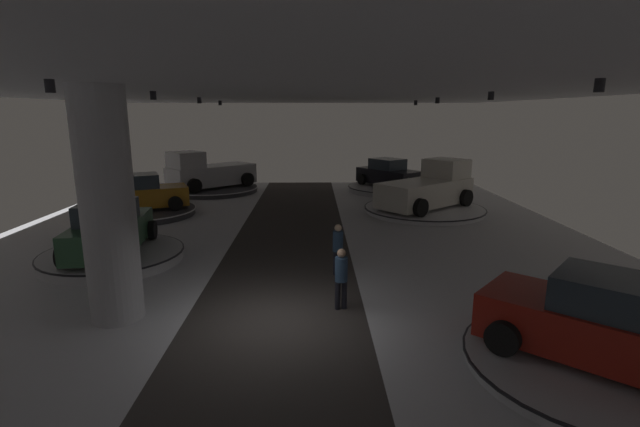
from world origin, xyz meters
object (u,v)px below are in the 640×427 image
at_px(display_platform_far_left, 143,212).
at_px(display_car_near_right, 602,323).
at_px(display_platform_far_right, 424,209).
at_px(display_car_far_left, 141,194).
at_px(display_platform_mid_left, 113,256).
at_px(display_car_deep_right, 389,174).
at_px(visitor_walking_near, 338,246).
at_px(display_platform_deep_right, 388,188).
at_px(pickup_truck_deep_left, 207,173).
at_px(column_left, 108,207).
at_px(display_platform_near_right, 594,364).
at_px(display_car_mid_left, 110,229).
at_px(display_platform_deep_left, 213,189).
at_px(pickup_truck_far_right, 429,188).
at_px(visitor_walking_far, 341,275).

bearing_deg(display_platform_far_left, display_car_near_right, -45.26).
distance_m(display_car_near_right, display_platform_far_right, 14.41).
bearing_deg(display_car_near_right, display_car_far_left, 134.82).
distance_m(display_platform_mid_left, display_platform_far_right, 14.42).
height_order(display_car_deep_right, display_platform_far_right, display_car_deep_right).
bearing_deg(visitor_walking_near, display_car_deep_right, 75.15).
height_order(display_platform_deep_right, visitor_walking_near, visitor_walking_near).
bearing_deg(display_car_far_left, pickup_truck_deep_left, 75.09).
bearing_deg(column_left, display_platform_mid_left, 114.42).
xyz_separation_m(display_platform_far_left, display_platform_near_right, (13.67, -13.80, -0.04)).
height_order(column_left, display_platform_near_right, column_left).
relative_size(pickup_truck_deep_left, display_car_mid_left, 1.21).
height_order(display_platform_far_left, display_car_near_right, display_car_near_right).
distance_m(pickup_truck_deep_left, display_platform_mid_left, 13.57).
bearing_deg(pickup_truck_deep_left, display_car_deep_right, 1.26).
bearing_deg(column_left, display_platform_deep_left, 94.95).
bearing_deg(column_left, pickup_truck_far_right, 48.78).
height_order(display_platform_deep_left, display_platform_deep_right, display_platform_deep_right).
xyz_separation_m(display_platform_deep_left, display_car_near_right, (11.76, -20.52, 0.84)).
bearing_deg(visitor_walking_near, display_platform_far_right, 61.64).
bearing_deg(column_left, visitor_walking_far, 4.29).
xyz_separation_m(display_platform_near_right, visitor_walking_far, (-4.73, 2.91, 0.77)).
distance_m(column_left, pickup_truck_deep_left, 17.94).
distance_m(display_car_mid_left, visitor_walking_far, 8.31).
bearing_deg(display_platform_far_right, column_left, -131.03).
xyz_separation_m(pickup_truck_deep_left, pickup_truck_far_right, (12.36, -5.72, -0.06)).
xyz_separation_m(display_car_deep_right, display_platform_mid_left, (-11.44, -13.78, -0.90)).
xyz_separation_m(display_platform_near_right, display_platform_mid_left, (-12.11, 6.75, 0.07)).
bearing_deg(visitor_walking_near, display_car_far_left, 137.25).
bearing_deg(display_platform_far_left, display_car_mid_left, -77.52).
height_order(column_left, display_platform_mid_left, column_left).
height_order(column_left, visitor_walking_far, column_left).
bearing_deg(display_platform_far_left, display_car_deep_right, 27.36).
bearing_deg(display_car_deep_right, display_platform_deep_left, -179.85).
xyz_separation_m(display_platform_far_left, visitor_walking_near, (9.00, -8.36, 0.73)).
height_order(display_car_near_right, pickup_truck_far_right, pickup_truck_far_right).
height_order(display_platform_deep_left, display_car_near_right, display_car_near_right).
distance_m(display_platform_far_right, pickup_truck_far_right, 1.09).
xyz_separation_m(column_left, display_platform_deep_left, (-1.56, 18.00, -2.58)).
height_order(display_platform_near_right, visitor_walking_near, visitor_walking_near).
relative_size(display_car_deep_right, display_car_mid_left, 1.02).
xyz_separation_m(column_left, display_car_mid_left, (-1.93, 4.22, -1.62)).
bearing_deg(pickup_truck_deep_left, display_platform_near_right, -59.45).
relative_size(display_platform_far_left, display_platform_far_right, 0.84).
bearing_deg(display_platform_mid_left, display_platform_far_right, 31.84).
height_order(pickup_truck_deep_left, display_car_near_right, pickup_truck_deep_left).
xyz_separation_m(pickup_truck_deep_left, display_car_far_left, (-1.73, -6.49, -0.16)).
xyz_separation_m(display_car_mid_left, pickup_truck_far_right, (12.50, 7.84, 0.05)).
xyz_separation_m(display_car_near_right, display_platform_far_right, (0.12, 14.38, -0.87)).
xyz_separation_m(column_left, visitor_walking_far, (5.45, 0.41, -1.84)).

